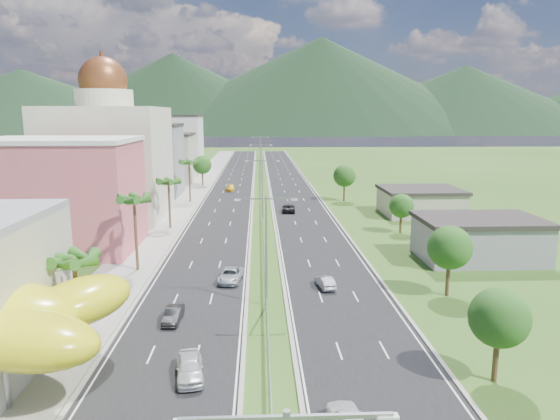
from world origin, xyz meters
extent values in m
plane|color=#2D5119|center=(0.00, 0.00, 0.00)|extent=(500.00, 500.00, 0.00)
cube|color=black|center=(-7.50, 90.00, 0.02)|extent=(11.00, 260.00, 0.04)
cube|color=black|center=(7.50, 90.00, 0.02)|extent=(11.00, 260.00, 0.04)
cube|color=gray|center=(-17.00, 90.00, 0.06)|extent=(7.00, 260.00, 0.12)
cube|color=gray|center=(0.00, 72.00, 0.62)|extent=(0.08, 216.00, 0.28)
cube|color=gray|center=(0.00, 174.00, 0.35)|extent=(0.10, 0.12, 0.70)
cube|color=gray|center=(-1.44, -25.00, 10.80)|extent=(2.88, 0.12, 0.12)
cube|color=gray|center=(1.44, -25.00, 10.80)|extent=(2.88, 0.12, 0.12)
cube|color=silver|center=(2.72, -25.00, 10.70)|extent=(0.60, 0.25, 0.18)
cylinder|color=gray|center=(0.00, 10.00, 5.50)|extent=(0.20, 0.20, 11.00)
cube|color=gray|center=(-1.44, 10.00, 10.80)|extent=(2.88, 0.12, 0.12)
cube|color=gray|center=(1.44, 10.00, 10.80)|extent=(2.88, 0.12, 0.12)
cube|color=silver|center=(-2.72, 10.00, 10.70)|extent=(0.60, 0.25, 0.18)
cube|color=silver|center=(2.72, 10.00, 10.70)|extent=(0.60, 0.25, 0.18)
cylinder|color=gray|center=(0.00, 50.00, 5.50)|extent=(0.20, 0.20, 11.00)
cube|color=gray|center=(-1.44, 50.00, 10.80)|extent=(2.88, 0.12, 0.12)
cube|color=gray|center=(1.44, 50.00, 10.80)|extent=(2.88, 0.12, 0.12)
cube|color=silver|center=(-2.72, 50.00, 10.70)|extent=(0.60, 0.25, 0.18)
cube|color=silver|center=(2.72, 50.00, 10.70)|extent=(0.60, 0.25, 0.18)
cylinder|color=gray|center=(0.00, 95.00, 5.50)|extent=(0.20, 0.20, 11.00)
cube|color=gray|center=(-1.44, 95.00, 10.80)|extent=(2.88, 0.12, 0.12)
cube|color=gray|center=(1.44, 95.00, 10.80)|extent=(2.88, 0.12, 0.12)
cube|color=silver|center=(-2.72, 95.00, 10.70)|extent=(0.60, 0.25, 0.18)
cube|color=silver|center=(2.72, 95.00, 10.70)|extent=(0.60, 0.25, 0.18)
cylinder|color=gray|center=(0.00, 140.00, 5.50)|extent=(0.20, 0.20, 11.00)
cube|color=gray|center=(-1.44, 140.00, 10.80)|extent=(2.88, 0.12, 0.12)
cube|color=gray|center=(1.44, 140.00, 10.80)|extent=(2.88, 0.12, 0.12)
cube|color=silver|center=(-2.72, 140.00, 10.70)|extent=(0.60, 0.25, 0.18)
cube|color=silver|center=(2.72, 140.00, 10.70)|extent=(0.60, 0.25, 0.18)
cylinder|color=gray|center=(-17.00, -7.00, 2.00)|extent=(0.50, 0.50, 4.00)
cylinder|color=gray|center=(-15.00, -2.00, 2.00)|extent=(0.50, 0.50, 4.00)
cube|color=#D55764|center=(-28.00, 32.00, 7.50)|extent=(20.00, 15.00, 15.00)
cube|color=beige|center=(-28.00, 55.00, 10.00)|extent=(20.00, 20.00, 20.00)
cylinder|color=beige|center=(-28.00, 55.00, 21.50)|extent=(10.00, 10.00, 3.00)
sphere|color=brown|center=(-28.00, 55.00, 24.50)|extent=(8.40, 8.40, 8.40)
cube|color=gray|center=(-27.00, 80.00, 8.00)|extent=(16.00, 15.00, 16.00)
cube|color=#A9A28B|center=(-27.00, 102.00, 6.50)|extent=(16.00, 15.00, 13.00)
cube|color=silver|center=(-27.00, 125.00, 9.00)|extent=(16.00, 15.00, 18.00)
cube|color=gray|center=(28.00, 25.00, 2.50)|extent=(15.00, 10.00, 5.00)
cube|color=#A9A28B|center=(30.00, 55.00, 2.20)|extent=(14.00, 12.00, 4.40)
cylinder|color=#47301C|center=(-15.50, 2.00, 3.75)|extent=(0.36, 0.36, 7.50)
cylinder|color=#47301C|center=(-15.50, 22.00, 4.50)|extent=(0.36, 0.36, 9.00)
cylinder|color=#47301C|center=(-15.50, 45.00, 4.00)|extent=(0.36, 0.36, 8.00)
cylinder|color=#47301C|center=(-15.50, 70.00, 4.40)|extent=(0.36, 0.36, 8.80)
cylinder|color=#47301C|center=(-15.50, 95.00, 2.45)|extent=(0.40, 0.40, 4.90)
sphere|color=#295B1C|center=(-15.50, 95.00, 5.60)|extent=(4.90, 4.90, 4.90)
cylinder|color=#47301C|center=(16.00, -5.00, 2.10)|extent=(0.40, 0.40, 4.20)
sphere|color=#295B1C|center=(16.00, -5.00, 4.80)|extent=(4.20, 4.20, 4.20)
cylinder|color=#47301C|center=(19.00, 12.00, 2.27)|extent=(0.40, 0.40, 4.55)
sphere|color=#295B1C|center=(19.00, 12.00, 5.20)|extent=(4.55, 4.55, 4.55)
cylinder|color=#47301C|center=(22.00, 40.00, 1.92)|extent=(0.40, 0.40, 3.85)
sphere|color=#295B1C|center=(22.00, 40.00, 4.40)|extent=(3.85, 3.85, 3.85)
cylinder|color=#47301C|center=(18.00, 70.00, 2.45)|extent=(0.40, 0.40, 4.90)
sphere|color=#295B1C|center=(18.00, 70.00, 5.60)|extent=(4.90, 4.90, 4.90)
imported|color=silver|center=(-5.77, -3.64, 0.84)|extent=(2.60, 4.94, 1.60)
imported|color=black|center=(-8.61, 6.42, 0.71)|extent=(1.57, 4.09, 1.33)
imported|color=#A2A5A9|center=(-3.95, 17.42, 0.76)|extent=(3.02, 5.44, 1.44)
imported|color=gold|center=(-7.65, 85.88, 0.75)|extent=(2.09, 4.91, 1.41)
imported|color=#95979B|center=(6.51, 14.87, 0.69)|extent=(2.02, 4.11, 1.30)
imported|color=black|center=(5.10, 58.11, 0.77)|extent=(2.73, 5.41, 1.47)
camera|label=1|loc=(-0.70, -36.98, 18.75)|focal=32.00mm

